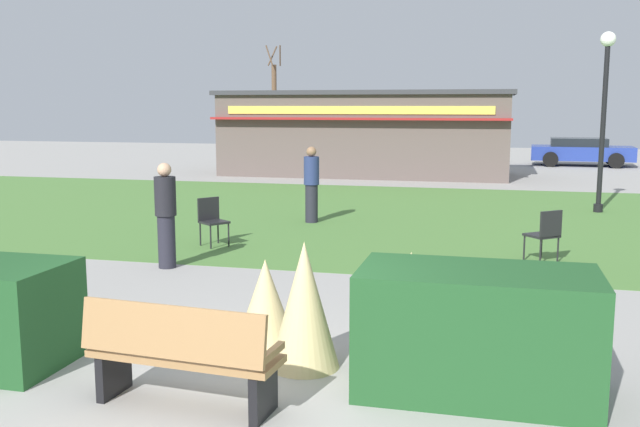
{
  "coord_description": "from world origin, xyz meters",
  "views": [
    {
      "loc": [
        2.12,
        -5.54,
        2.58
      ],
      "look_at": [
        -0.16,
        3.69,
        1.13
      ],
      "focal_mm": 39.68,
      "sensor_mm": 36.0,
      "label": 1
    }
  ],
  "objects_px": {
    "cafe_chair_east": "(546,232)",
    "parked_car_west_slot": "(333,147)",
    "park_bench": "(181,355)",
    "person_strolling": "(166,215)",
    "cafe_chair_west": "(212,217)",
    "parked_car_center_slot": "(447,149)",
    "food_kiosk": "(366,133)",
    "person_standing": "(312,184)",
    "lamppost_far": "(605,100)",
    "parked_car_east_slot": "(581,151)",
    "tree_right_bg": "(274,105)"
  },
  "relations": [
    {
      "from": "cafe_chair_east",
      "to": "parked_car_west_slot",
      "type": "relative_size",
      "value": 0.21
    },
    {
      "from": "park_bench",
      "to": "person_strolling",
      "type": "relative_size",
      "value": 1.03
    },
    {
      "from": "cafe_chair_west",
      "to": "parked_car_center_slot",
      "type": "bearing_deg",
      "value": 81.76
    },
    {
      "from": "food_kiosk",
      "to": "person_strolling",
      "type": "relative_size",
      "value": 6.37
    },
    {
      "from": "cafe_chair_west",
      "to": "person_standing",
      "type": "distance_m",
      "value": 3.22
    },
    {
      "from": "person_standing",
      "to": "parked_car_west_slot",
      "type": "relative_size",
      "value": 0.39
    },
    {
      "from": "parked_car_center_slot",
      "to": "lamppost_far",
      "type": "bearing_deg",
      "value": -71.94
    },
    {
      "from": "cafe_chair_east",
      "to": "food_kiosk",
      "type": "bearing_deg",
      "value": 111.44
    },
    {
      "from": "park_bench",
      "to": "cafe_chair_east",
      "type": "relative_size",
      "value": 1.95
    },
    {
      "from": "lamppost_far",
      "to": "parked_car_center_slot",
      "type": "bearing_deg",
      "value": 108.06
    },
    {
      "from": "person_strolling",
      "to": "parked_car_east_slot",
      "type": "xyz_separation_m",
      "value": [
        8.67,
        22.23,
        -0.22
      ]
    },
    {
      "from": "cafe_chair_west",
      "to": "parked_car_west_slot",
      "type": "height_order",
      "value": "parked_car_west_slot"
    },
    {
      "from": "cafe_chair_east",
      "to": "person_strolling",
      "type": "relative_size",
      "value": 0.53
    },
    {
      "from": "lamppost_far",
      "to": "parked_car_east_slot",
      "type": "xyz_separation_m",
      "value": [
        1.11,
        14.18,
        -2.07
      ]
    },
    {
      "from": "parked_car_center_slot",
      "to": "parked_car_east_slot",
      "type": "bearing_deg",
      "value": 0.01
    },
    {
      "from": "person_standing",
      "to": "parked_car_center_slot",
      "type": "distance_m",
      "value": 17.45
    },
    {
      "from": "parked_car_west_slot",
      "to": "tree_right_bg",
      "type": "bearing_deg",
      "value": 127.77
    },
    {
      "from": "park_bench",
      "to": "lamppost_far",
      "type": "bearing_deg",
      "value": 68.73
    },
    {
      "from": "food_kiosk",
      "to": "cafe_chair_east",
      "type": "relative_size",
      "value": 12.1
    },
    {
      "from": "park_bench",
      "to": "parked_car_east_slot",
      "type": "bearing_deg",
      "value": 77.23
    },
    {
      "from": "food_kiosk",
      "to": "parked_car_center_slot",
      "type": "bearing_deg",
      "value": 66.87
    },
    {
      "from": "cafe_chair_east",
      "to": "parked_car_east_slot",
      "type": "distance_m",
      "value": 20.61
    },
    {
      "from": "lamppost_far",
      "to": "parked_car_center_slot",
      "type": "xyz_separation_m",
      "value": [
        -4.62,
        14.18,
        -2.07
      ]
    },
    {
      "from": "cafe_chair_east",
      "to": "parked_car_center_slot",
      "type": "bearing_deg",
      "value": 98.31
    },
    {
      "from": "lamppost_far",
      "to": "cafe_chair_west",
      "type": "xyz_separation_m",
      "value": [
        -7.57,
        -6.16,
        -2.18
      ]
    },
    {
      "from": "person_strolling",
      "to": "tree_right_bg",
      "type": "bearing_deg",
      "value": -88.38
    },
    {
      "from": "parked_car_east_slot",
      "to": "cafe_chair_east",
      "type": "bearing_deg",
      "value": -97.67
    },
    {
      "from": "person_standing",
      "to": "tree_right_bg",
      "type": "bearing_deg",
      "value": -27.83
    },
    {
      "from": "park_bench",
      "to": "parked_car_east_slot",
      "type": "distance_m",
      "value": 27.81
    },
    {
      "from": "person_standing",
      "to": "person_strolling",
      "type": "bearing_deg",
      "value": 119.63
    },
    {
      "from": "lamppost_far",
      "to": "parked_car_west_slot",
      "type": "distance_m",
      "value": 17.44
    },
    {
      "from": "person_strolling",
      "to": "parked_car_west_slot",
      "type": "height_order",
      "value": "person_strolling"
    },
    {
      "from": "person_strolling",
      "to": "person_standing",
      "type": "relative_size",
      "value": 1.0
    },
    {
      "from": "food_kiosk",
      "to": "cafe_chair_east",
      "type": "distance_m",
      "value": 15.38
    },
    {
      "from": "person_strolling",
      "to": "parked_car_west_slot",
      "type": "distance_m",
      "value": 22.35
    },
    {
      "from": "food_kiosk",
      "to": "parked_car_west_slot",
      "type": "height_order",
      "value": "food_kiosk"
    },
    {
      "from": "food_kiosk",
      "to": "lamppost_far",
      "type": "bearing_deg",
      "value": -47.95
    },
    {
      "from": "person_standing",
      "to": "parked_car_east_slot",
      "type": "distance_m",
      "value": 18.93
    },
    {
      "from": "park_bench",
      "to": "tree_right_bg",
      "type": "xyz_separation_m",
      "value": [
        -9.71,
        33.34,
        2.12
      ]
    },
    {
      "from": "cafe_chair_east",
      "to": "parked_car_east_slot",
      "type": "bearing_deg",
      "value": 82.33
    },
    {
      "from": "tree_right_bg",
      "to": "parked_car_center_slot",
      "type": "bearing_deg",
      "value": -31.56
    },
    {
      "from": "food_kiosk",
      "to": "cafe_chair_west",
      "type": "bearing_deg",
      "value": -91.3
    },
    {
      "from": "cafe_chair_west",
      "to": "tree_right_bg",
      "type": "distance_m",
      "value": 27.59
    },
    {
      "from": "park_bench",
      "to": "person_standing",
      "type": "bearing_deg",
      "value": 98.11
    },
    {
      "from": "cafe_chair_east",
      "to": "parked_car_west_slot",
      "type": "bearing_deg",
      "value": 112.08
    },
    {
      "from": "parked_car_center_slot",
      "to": "cafe_chair_west",
      "type": "bearing_deg",
      "value": -98.24
    },
    {
      "from": "person_strolling",
      "to": "parked_car_east_slot",
      "type": "height_order",
      "value": "person_strolling"
    },
    {
      "from": "park_bench",
      "to": "food_kiosk",
      "type": "height_order",
      "value": "food_kiosk"
    },
    {
      "from": "lamppost_far",
      "to": "cafe_chair_east",
      "type": "xyz_separation_m",
      "value": [
        -1.64,
        -6.24,
        -2.18
      ]
    },
    {
      "from": "cafe_chair_west",
      "to": "parked_car_center_slot",
      "type": "height_order",
      "value": "parked_car_center_slot"
    }
  ]
}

